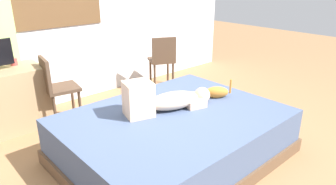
{
  "coord_description": "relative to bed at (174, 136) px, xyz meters",
  "views": [
    {
      "loc": [
        -1.82,
        -1.88,
        1.78
      ],
      "look_at": [
        0.18,
        0.32,
        0.63
      ],
      "focal_mm": 33.04,
      "sensor_mm": 36.0,
      "label": 1
    }
  ],
  "objects": [
    {
      "name": "person_lying",
      "position": [
        0.01,
        0.15,
        0.36
      ],
      "size": [
        0.93,
        0.48,
        0.34
      ],
      "color": "#CCB299",
      "rests_on": "bed"
    },
    {
      "name": "cup",
      "position": [
        -0.85,
        1.91,
        0.54
      ],
      "size": [
        0.08,
        0.08,
        0.08
      ],
      "primitive_type": "cylinder",
      "color": "#B23D38",
      "rests_on": "desk"
    },
    {
      "name": "desk",
      "position": [
        -1.05,
        1.79,
        0.13
      ],
      "size": [
        0.9,
        0.56,
        0.74
      ],
      "color": "#997A56",
      "rests_on": "ground"
    },
    {
      "name": "bed",
      "position": [
        0.0,
        0.0,
        0.0
      ],
      "size": [
        2.16,
        1.65,
        0.48
      ],
      "color": "brown",
      "rests_on": "ground"
    },
    {
      "name": "chair_spare",
      "position": [
        1.26,
        1.61,
        0.27
      ],
      "size": [
        0.51,
        0.51,
        0.86
      ],
      "color": "#4C3828",
      "rests_on": "ground"
    },
    {
      "name": "ground_plane",
      "position": [
        -0.08,
        -0.12,
        -0.24
      ],
      "size": [
        16.0,
        16.0,
        0.0
      ],
      "primitive_type": "plane",
      "color": "olive"
    },
    {
      "name": "chair_by_desk",
      "position": [
        -0.54,
        1.52,
        0.27
      ],
      "size": [
        0.43,
        0.43,
        0.86
      ],
      "color": "#4C3828",
      "rests_on": "ground"
    },
    {
      "name": "cat",
      "position": [
        0.64,
        0.02,
        0.31
      ],
      "size": [
        0.3,
        0.26,
        0.21
      ],
      "color": "#C67A2D",
      "rests_on": "bed"
    }
  ]
}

